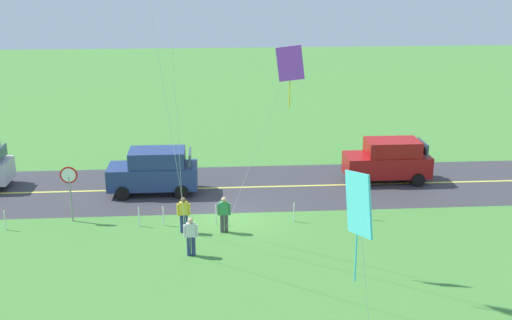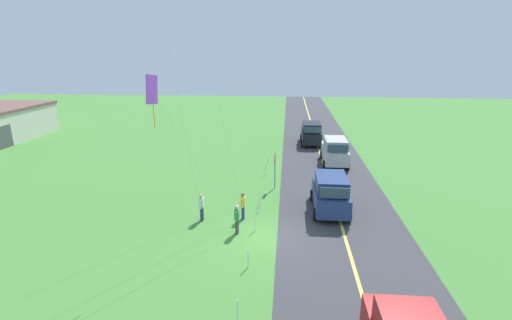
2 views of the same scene
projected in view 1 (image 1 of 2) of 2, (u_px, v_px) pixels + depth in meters
The scene contains 17 objects.
ground_plane at pixel (230, 218), 28.97m from camera, with size 120.00×120.00×0.10m, color #478438.
asphalt_road at pixel (227, 188), 32.77m from camera, with size 120.00×7.00×0.00m, color #38383D.
road_centre_stripe at pixel (227, 188), 32.77m from camera, with size 120.00×0.16×0.00m, color #E5E04C.
car_suv_foreground at pixel (154, 171), 31.73m from camera, with size 4.40×2.12×2.24m.
car_parked_west_near at pixel (388, 160), 33.47m from camera, with size 4.40×2.12×2.24m.
stop_sign at pixel (69, 183), 28.03m from camera, with size 0.76×0.08×2.56m.
person_adult_near at pixel (224, 213), 27.14m from camera, with size 0.58×0.22×1.60m.
person_adult_companion at pixel (191, 235), 24.96m from camera, with size 0.58×0.22×1.60m.
person_child_watcher at pixel (184, 213), 27.12m from camera, with size 0.58×0.22×1.60m.
kite_red_low at pixel (289, 67), 22.37m from camera, with size 2.87×3.24×8.36m.
kite_green_far at pixel (359, 209), 12.01m from camera, with size 1.53×2.94×7.44m.
fence_post_0 at pixel (369, 210), 28.59m from camera, with size 0.05×0.05×0.90m, color silver.
fence_post_1 at pixel (294, 212), 28.35m from camera, with size 0.05×0.05×0.90m, color silver.
fence_post_2 at pixel (216, 214), 28.12m from camera, with size 0.05×0.05×0.90m, color silver.
fence_post_3 at pixel (163, 216), 27.96m from camera, with size 0.05×0.05×0.90m, color silver.
fence_post_4 at pixel (139, 217), 27.88m from camera, with size 0.05×0.05×0.90m, color silver.
fence_post_5 at pixel (5, 220), 27.49m from camera, with size 0.05×0.05×0.90m, color silver.
Camera 1 is at (0.77, 26.89, 11.10)m, focal length 44.78 mm.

